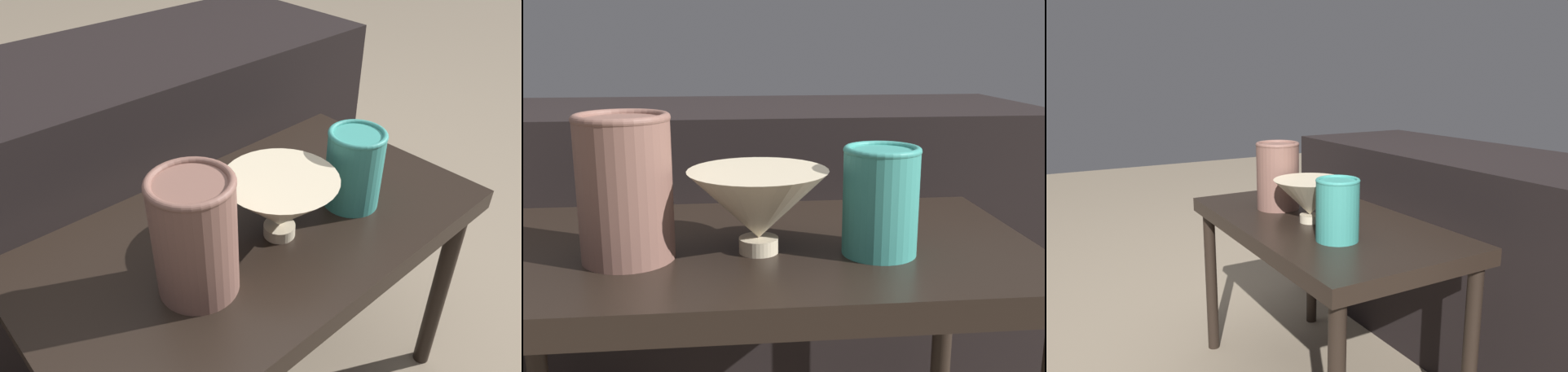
{
  "view_description": "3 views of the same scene",
  "coord_description": "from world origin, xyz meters",
  "views": [
    {
      "loc": [
        -0.45,
        -0.51,
        1.05
      ],
      "look_at": [
        -0.0,
        -0.01,
        0.59
      ],
      "focal_mm": 35.0,
      "sensor_mm": 36.0,
      "label": 1
    },
    {
      "loc": [
        -0.04,
        -0.82,
        0.78
      ],
      "look_at": [
        0.05,
        -0.03,
        0.59
      ],
      "focal_mm": 42.0,
      "sensor_mm": 36.0,
      "label": 2
    },
    {
      "loc": [
        1.1,
        -0.67,
        0.87
      ],
      "look_at": [
        0.03,
        -0.06,
        0.6
      ],
      "focal_mm": 35.0,
      "sensor_mm": 36.0,
      "label": 3
    }
  ],
  "objects": [
    {
      "name": "vase_colorful_right",
      "position": [
        0.17,
        -0.06,
        0.57
      ],
      "size": [
        0.1,
        0.1,
        0.14
      ],
      "color": "teal",
      "rests_on": "table"
    },
    {
      "name": "bowl",
      "position": [
        0.01,
        -0.04,
        0.56
      ],
      "size": [
        0.19,
        0.19,
        0.11
      ],
      "color": "#C1B293",
      "rests_on": "table"
    },
    {
      "name": "table",
      "position": [
        0.0,
        0.0,
        0.44
      ],
      "size": [
        0.8,
        0.44,
        0.5
      ],
      "color": "black",
      "rests_on": "ground_plane"
    },
    {
      "name": "vase_textured_left",
      "position": [
        -0.16,
        -0.05,
        0.6
      ],
      "size": [
        0.12,
        0.12,
        0.19
      ],
      "color": "brown",
      "rests_on": "table"
    },
    {
      "name": "couch_backdrop",
      "position": [
        0.0,
        0.57,
        0.32
      ],
      "size": [
        1.36,
        0.5,
        0.63
      ],
      "color": "black",
      "rests_on": "ground_plane"
    }
  ]
}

